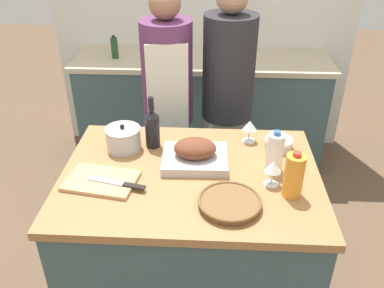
{
  "coord_description": "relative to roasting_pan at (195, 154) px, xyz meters",
  "views": [
    {
      "loc": [
        0.09,
        -1.56,
        2.02
      ],
      "look_at": [
        0.0,
        0.13,
        1.0
      ],
      "focal_mm": 38.0,
      "sensor_mm": 36.0,
      "label": 1
    }
  ],
  "objects": [
    {
      "name": "kitchen_island",
      "position": [
        -0.02,
        -0.09,
        -0.51
      ],
      "size": [
        1.21,
        0.88,
        0.92
      ],
      "color": "#3D565B",
      "rests_on": "ground_plane"
    },
    {
      "name": "back_counter",
      "position": [
        -0.02,
        1.5,
        -0.5
      ],
      "size": [
        2.06,
        0.6,
        0.94
      ],
      "color": "#3D565B",
      "rests_on": "ground_plane"
    },
    {
      "name": "back_wall",
      "position": [
        -0.02,
        1.85,
        0.3
      ],
      "size": [
        2.56,
        0.1,
        2.55
      ],
      "color": "silver",
      "rests_on": "ground_plane"
    },
    {
      "name": "roasting_pan",
      "position": [
        0.0,
        0.0,
        0.0
      ],
      "size": [
        0.32,
        0.27,
        0.13
      ],
      "color": "#BCBCC1",
      "rests_on": "kitchen_island"
    },
    {
      "name": "wicker_basket",
      "position": [
        0.16,
        -0.32,
        -0.03
      ],
      "size": [
        0.27,
        0.27,
        0.04
      ],
      "color": "brown",
      "rests_on": "kitchen_island"
    },
    {
      "name": "cutting_board",
      "position": [
        -0.42,
        -0.18,
        -0.04
      ],
      "size": [
        0.34,
        0.26,
        0.02
      ],
      "color": "tan",
      "rests_on": "kitchen_island"
    },
    {
      "name": "stock_pot",
      "position": [
        -0.37,
        0.11,
        0.01
      ],
      "size": [
        0.18,
        0.18,
        0.14
      ],
      "color": "#B7B7BC",
      "rests_on": "kitchen_island"
    },
    {
      "name": "mixing_bowl",
      "position": [
        0.42,
        0.16,
        -0.02
      ],
      "size": [
        0.15,
        0.15,
        0.06
      ],
      "color": "beige",
      "rests_on": "kitchen_island"
    },
    {
      "name": "juice_jug",
      "position": [
        0.43,
        -0.22,
        0.05
      ],
      "size": [
        0.08,
        0.08,
        0.22
      ],
      "color": "orange",
      "rests_on": "kitchen_island"
    },
    {
      "name": "milk_jug",
      "position": [
        0.37,
        -0.04,
        0.05
      ],
      "size": [
        0.08,
        0.08,
        0.21
      ],
      "color": "white",
      "rests_on": "kitchen_island"
    },
    {
      "name": "wine_bottle_green",
      "position": [
        -0.23,
        0.15,
        0.06
      ],
      "size": [
        0.07,
        0.07,
        0.27
      ],
      "color": "black",
      "rests_on": "kitchen_island"
    },
    {
      "name": "wine_glass_left",
      "position": [
        0.27,
        0.22,
        0.04
      ],
      "size": [
        0.07,
        0.07,
        0.12
      ],
      "color": "silver",
      "rests_on": "kitchen_island"
    },
    {
      "name": "wine_glass_right",
      "position": [
        0.35,
        -0.16,
        0.04
      ],
      "size": [
        0.07,
        0.07,
        0.12
      ],
      "color": "silver",
      "rests_on": "kitchen_island"
    },
    {
      "name": "knife_chef",
      "position": [
        -0.33,
        -0.21,
        -0.03
      ],
      "size": [
        0.27,
        0.09,
        0.01
      ],
      "color": "#B7B7BC",
      "rests_on": "cutting_board"
    },
    {
      "name": "condiment_bottle_tall",
      "position": [
        0.22,
        1.6,
        0.04
      ],
      "size": [
        0.06,
        0.06,
        0.16
      ],
      "color": "#B28E2D",
      "rests_on": "back_counter"
    },
    {
      "name": "condiment_bottle_short",
      "position": [
        -0.71,
        1.46,
        0.05
      ],
      "size": [
        0.05,
        0.05,
        0.18
      ],
      "color": "#234C28",
      "rests_on": "back_counter"
    },
    {
      "name": "person_cook_aproned",
      "position": [
        -0.21,
        0.73,
        -0.07
      ],
      "size": [
        0.32,
        0.33,
        1.61
      ],
      "rotation": [
        0.0,
        0.0,
        0.11
      ],
      "color": "beige",
      "rests_on": "ground_plane"
    },
    {
      "name": "person_cook_guest",
      "position": [
        0.17,
        0.78,
        -0.06
      ],
      "size": [
        0.33,
        0.33,
        1.64
      ],
      "rotation": [
        0.0,
        0.0,
        0.16
      ],
      "color": "beige",
      "rests_on": "ground_plane"
    }
  ]
}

